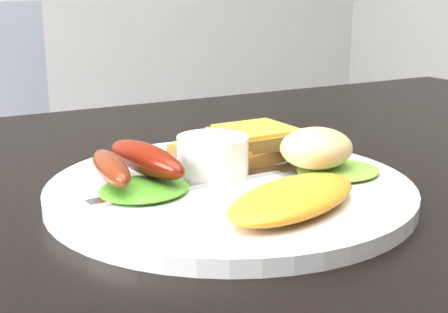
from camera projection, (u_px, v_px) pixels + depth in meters
dining_table at (291, 196)px, 0.57m from camera, size 1.20×0.80×0.04m
person at (119, 153)px, 0.97m from camera, size 0.56×0.46×1.33m
plate at (230, 190)px, 0.51m from camera, size 0.30×0.30×0.01m
lettuce_left at (144, 189)px, 0.48m from camera, size 0.09×0.09×0.01m
lettuce_right at (338, 170)px, 0.53m from camera, size 0.07×0.07×0.01m
omelette at (293, 198)px, 0.44m from camera, size 0.14×0.10×0.02m
sausage_a at (111, 168)px, 0.47m from camera, size 0.03×0.09×0.02m
sausage_b at (146, 159)px, 0.50m from camera, size 0.04×0.11×0.03m
ramekin at (213, 157)px, 0.52m from camera, size 0.07×0.07×0.03m
toast_a at (232, 152)px, 0.57m from camera, size 0.11×0.11×0.01m
toast_b at (257, 137)px, 0.58m from camera, size 0.07×0.07×0.01m
potato_salad at (316, 148)px, 0.52m from camera, size 0.08×0.07×0.03m
fork at (187, 187)px, 0.49m from camera, size 0.16×0.02×0.00m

